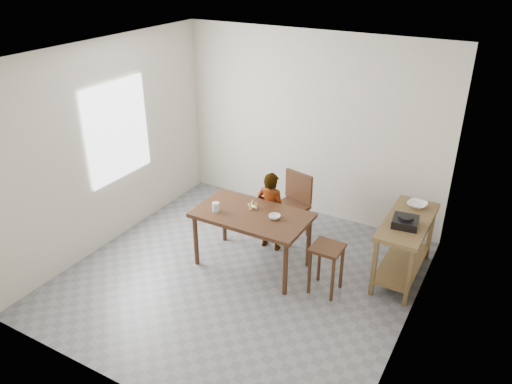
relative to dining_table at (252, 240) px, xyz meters
The scene contains 17 objects.
floor 0.50m from the dining_table, 90.00° to the right, with size 4.00×4.00×0.04m, color slate.
ceiling 2.36m from the dining_table, 90.00° to the right, with size 4.00×4.00×0.04m, color white.
wall_back 1.98m from the dining_table, 90.00° to the left, with size 4.00×0.04×2.70m, color beige.
wall_front 2.52m from the dining_table, 90.00° to the right, with size 4.00×0.04×2.70m, color beige.
wall_left 2.26m from the dining_table, behind, with size 0.04×4.00×2.70m, color beige.
wall_right 2.26m from the dining_table, ahead, with size 0.04×4.00×2.70m, color beige.
window_pane 2.27m from the dining_table, behind, with size 0.02×1.10×1.30m, color white.
dining_table is the anchor object (origin of this frame).
prep_counter 1.86m from the dining_table, 22.15° to the left, with size 0.50×1.20×0.80m, color brown, non-canonical shape.
child 0.52m from the dining_table, 89.34° to the left, with size 0.40×0.27×1.11m, color white.
dining_chair 0.87m from the dining_table, 83.78° to the left, with size 0.44×0.44×0.91m, color #3E2212, non-canonical shape.
stool 1.01m from the dining_table, ahead, with size 0.35×0.35×0.61m, color #3E2212, non-canonical shape.
glass_tumbler 0.62m from the dining_table, 158.76° to the right, with size 0.09×0.09×0.11m, color silver.
small_bowl 0.50m from the dining_table, ahead, with size 0.14×0.14×0.05m, color white.
banana 0.43m from the dining_table, 116.28° to the left, with size 0.17×0.12×0.06m, color gold, non-canonical shape.
serving_bowl 2.08m from the dining_table, 31.77° to the left, with size 0.23×0.23×0.06m, color white.
gas_burner 1.86m from the dining_table, 17.41° to the left, with size 0.29×0.29×0.10m, color black.
Camera 1 is at (2.66, -4.32, 3.71)m, focal length 35.00 mm.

